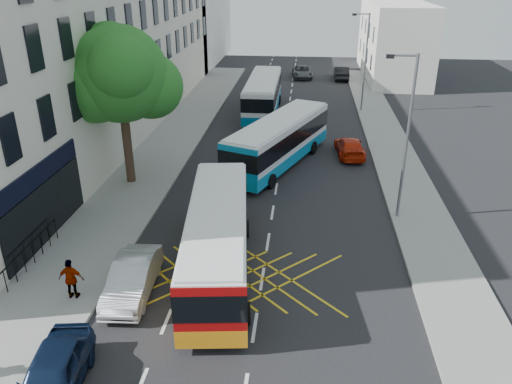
% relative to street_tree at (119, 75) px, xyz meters
% --- Properties ---
extents(pavement_left, '(5.00, 70.00, 0.15)m').
position_rel_street_tree_xyz_m(pavement_left, '(0.01, 0.03, -6.22)').
color(pavement_left, gray).
rests_on(pavement_left, ground).
extents(pavement_right, '(3.00, 70.00, 0.15)m').
position_rel_street_tree_xyz_m(pavement_right, '(16.01, 0.03, -6.22)').
color(pavement_right, gray).
rests_on(pavement_right, ground).
extents(terrace_main, '(8.30, 45.00, 13.50)m').
position_rel_street_tree_xyz_m(terrace_main, '(-5.49, 9.52, 0.46)').
color(terrace_main, beige).
rests_on(terrace_main, ground).
extents(terrace_far, '(8.00, 20.00, 10.00)m').
position_rel_street_tree_xyz_m(terrace_far, '(-5.49, 40.03, -1.29)').
color(terrace_far, silver).
rests_on(terrace_far, ground).
extents(building_right, '(6.00, 18.00, 8.00)m').
position_rel_street_tree_xyz_m(building_right, '(19.51, 33.03, -2.29)').
color(building_right, silver).
rests_on(building_right, ground).
extents(street_tree, '(6.30, 5.70, 8.80)m').
position_rel_street_tree_xyz_m(street_tree, '(0.00, 0.00, 0.00)').
color(street_tree, '#382619').
rests_on(street_tree, pavement_left).
extents(lamp_near, '(1.45, 0.15, 8.00)m').
position_rel_street_tree_xyz_m(lamp_near, '(14.71, -2.97, -1.68)').
color(lamp_near, slate).
rests_on(lamp_near, pavement_right).
extents(lamp_far, '(1.45, 0.15, 8.00)m').
position_rel_street_tree_xyz_m(lamp_far, '(14.71, 17.03, -1.68)').
color(lamp_far, slate).
rests_on(lamp_far, pavement_right).
extents(railings, '(0.08, 5.60, 1.14)m').
position_rel_street_tree_xyz_m(railings, '(-1.19, -9.67, -5.57)').
color(railings, black).
rests_on(railings, pavement_left).
extents(bus_near, '(3.60, 10.45, 2.88)m').
position_rel_street_tree_xyz_m(bus_near, '(6.64, -8.52, -4.78)').
color(bus_near, silver).
rests_on(bus_near, ground).
extents(bus_mid, '(6.25, 10.77, 2.98)m').
position_rel_street_tree_xyz_m(bus_mid, '(8.41, 3.84, -4.72)').
color(bus_mid, silver).
rests_on(bus_mid, ground).
extents(bus_far, '(2.72, 10.79, 3.03)m').
position_rel_street_tree_xyz_m(bus_far, '(6.36, 15.86, -4.70)').
color(bus_far, silver).
rests_on(bus_far, ground).
extents(parked_car_blue, '(2.20, 4.32, 1.41)m').
position_rel_street_tree_xyz_m(parked_car_blue, '(2.91, -15.54, -5.59)').
color(parked_car_blue, '#0E1B38').
rests_on(parked_car_blue, ground).
extents(parked_car_silver, '(1.70, 4.30, 1.39)m').
position_rel_street_tree_xyz_m(parked_car_silver, '(3.61, -10.42, -5.60)').
color(parked_car_silver, '#B8BCC0').
rests_on(parked_car_silver, ground).
extents(red_hatchback, '(2.02, 4.33, 1.22)m').
position_rel_street_tree_xyz_m(red_hatchback, '(13.04, 5.99, -5.68)').
color(red_hatchback, red).
rests_on(red_hatchback, ground).
extents(distant_car_grey, '(2.44, 4.74, 1.28)m').
position_rel_street_tree_xyz_m(distant_car_grey, '(9.48, 30.92, -5.65)').
color(distant_car_grey, '#45494E').
rests_on(distant_car_grey, ground).
extents(distant_car_dark, '(1.52, 4.34, 1.43)m').
position_rel_street_tree_xyz_m(distant_car_dark, '(13.82, 30.52, -5.58)').
color(distant_car_dark, black).
rests_on(distant_car_dark, ground).
extents(pedestrian_far, '(0.97, 0.42, 1.65)m').
position_rel_street_tree_xyz_m(pedestrian_far, '(1.51, -11.10, -5.32)').
color(pedestrian_far, gray).
rests_on(pedestrian_far, pavement_left).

